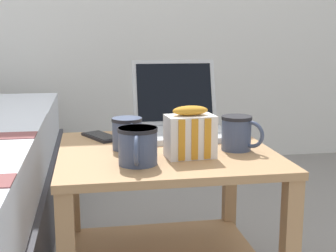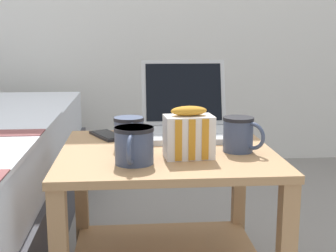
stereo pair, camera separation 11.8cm
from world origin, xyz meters
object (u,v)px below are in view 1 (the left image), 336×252
Objects in this scene: laptop at (180,120)px; mug_front_right at (127,132)px; snack_bag at (190,134)px; mug_front_left at (138,144)px; cell_phone at (101,137)px; mug_mid_center at (237,131)px.

laptop is 0.28m from mug_front_right.
laptop is at bearing 84.02° from snack_bag.
snack_bag is (0.17, -0.12, 0.01)m from mug_front_right.
mug_front_left is 0.35m from cell_phone.
mug_mid_center reaches higher than mug_front_left.
mug_mid_center is (0.32, -0.06, 0.00)m from mug_front_right.
laptop is 2.76× the size of mug_mid_center.
mug_front_left reaches higher than mug_front_right.
snack_bag reaches higher than mug_front_right.
snack_bag is (0.15, 0.05, 0.01)m from mug_front_left.
cell_phone is at bearing -174.95° from laptop.
laptop is at bearing 5.05° from cell_phone.
snack_bag is at bearing -160.90° from mug_mid_center.
laptop is 2.38× the size of mug_front_right.
laptop is 0.29m from mug_mid_center.
mug_front_left is 0.86× the size of cell_phone.
mug_mid_center is 0.66× the size of cell_phone.
mug_front_right is (-0.01, 0.17, -0.00)m from mug_front_left.
laptop reaches higher than mug_front_right.
mug_front_left is 1.02× the size of snack_bag.
mug_front_left is 1.31× the size of mug_mid_center.
mug_mid_center is at bearing -64.51° from laptop.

